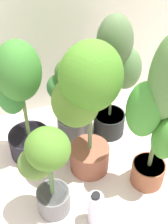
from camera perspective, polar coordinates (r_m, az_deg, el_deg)
The scene contains 8 objects.
ground_plane at distance 1.97m, azimuth 1.40°, elevation -13.76°, with size 8.00×8.00×0.00m, color silver.
potted_plant_back_left at distance 1.86m, azimuth -11.59°, elevation 2.55°, with size 0.37×0.37×0.84m.
potted_plant_front_right at distance 1.63m, azimuth 13.76°, elevation -0.49°, with size 0.38×0.30×1.01m.
potted_plant_front_left at distance 1.60m, azimuth -6.85°, elevation -10.13°, with size 0.32×0.31×0.62m.
potted_plant_back_center at distance 2.03m, azimuth -2.04°, elevation 2.40°, with size 0.35×0.30×0.64m.
potted_plant_back_right at distance 1.97m, azimuth 5.36°, elevation 7.35°, with size 0.36×0.24×0.90m.
potted_plant_center at distance 1.67m, azimuth 0.44°, elevation 2.28°, with size 0.43×0.36×0.91m.
nutrient_bottle at distance 1.76m, azimuth 2.10°, elevation -17.26°, with size 0.08×0.08×0.24m.
Camera 1 is at (-0.40, -1.06, 1.61)m, focal length 49.79 mm.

